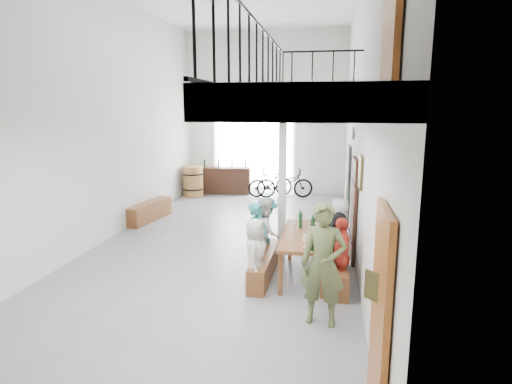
% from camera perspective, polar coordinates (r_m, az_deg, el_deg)
% --- Properties ---
extents(floor, '(12.00, 12.00, 0.00)m').
position_cam_1_polar(floor, '(9.44, -4.21, -7.14)').
color(floor, slate).
rests_on(floor, ground).
extents(room_walls, '(12.00, 12.00, 12.00)m').
position_cam_1_polar(room_walls, '(8.98, -4.55, 14.92)').
color(room_walls, white).
rests_on(room_walls, ground).
extents(gateway_portal, '(2.80, 0.08, 2.80)m').
position_cam_1_polar(gateway_portal, '(14.94, -0.31, 5.19)').
color(gateway_portal, white).
rests_on(gateway_portal, ground).
extents(right_wall_decor, '(0.07, 8.28, 5.07)m').
position_cam_1_polar(right_wall_decor, '(6.96, 13.80, 0.73)').
color(right_wall_decor, '#964C19').
rests_on(right_wall_decor, ground).
extents(balcony, '(1.52, 5.62, 4.00)m').
position_cam_1_polar(balcony, '(5.57, 7.72, 11.05)').
color(balcony, silver).
rests_on(balcony, ground).
extents(tasting_table, '(0.80, 1.94, 0.79)m').
position_cam_1_polar(tasting_table, '(7.60, 6.52, -6.18)').
color(tasting_table, brown).
rests_on(tasting_table, ground).
extents(bench_inner, '(0.33, 1.83, 0.42)m').
position_cam_1_polar(bench_inner, '(7.74, 1.16, -9.68)').
color(bench_inner, brown).
rests_on(bench_inner, ground).
extents(bench_wall, '(0.34, 1.83, 0.42)m').
position_cam_1_polar(bench_wall, '(7.67, 10.75, -10.09)').
color(bench_wall, brown).
rests_on(bench_wall, ground).
extents(tableware, '(0.58, 1.54, 0.35)m').
position_cam_1_polar(tableware, '(7.52, 7.25, -4.66)').
color(tableware, black).
rests_on(tableware, tasting_table).
extents(side_bench, '(0.64, 1.77, 0.49)m').
position_cam_1_polar(side_bench, '(11.77, -14.06, -2.51)').
color(side_bench, brown).
rests_on(side_bench, ground).
extents(oak_barrel, '(0.70, 0.70, 1.02)m').
position_cam_1_polar(oak_barrel, '(14.63, -8.40, 1.43)').
color(oak_barrel, olive).
rests_on(oak_barrel, ground).
extents(serving_counter, '(1.77, 0.64, 0.92)m').
position_cam_1_polar(serving_counter, '(14.99, -4.10, 1.55)').
color(serving_counter, '#3A2015').
rests_on(serving_counter, ground).
extents(counter_bottles, '(1.49, 0.21, 0.28)m').
position_cam_1_polar(counter_bottles, '(14.90, -4.13, 3.82)').
color(counter_bottles, black).
rests_on(counter_bottles, serving_counter).
extents(guest_left_a, '(0.40, 0.61, 1.21)m').
position_cam_1_polar(guest_left_a, '(7.06, -0.11, -8.35)').
color(guest_left_a, silver).
rests_on(guest_left_a, ground).
extents(guest_left_b, '(0.47, 0.58, 1.35)m').
position_cam_1_polar(guest_left_b, '(7.58, 0.17, -6.39)').
color(guest_left_b, teal).
rests_on(guest_left_b, ground).
extents(guest_left_c, '(0.62, 0.73, 1.33)m').
position_cam_1_polar(guest_left_c, '(8.06, 1.30, -5.40)').
color(guest_left_c, silver).
rests_on(guest_left_c, ground).
extents(guest_left_d, '(0.59, 0.86, 1.23)m').
position_cam_1_polar(guest_left_d, '(8.53, 1.42, -4.81)').
color(guest_left_d, teal).
rests_on(guest_left_d, ground).
extents(guest_right_a, '(0.41, 0.77, 1.26)m').
position_cam_1_polar(guest_right_a, '(7.08, 11.21, -8.30)').
color(guest_right_a, red).
rests_on(guest_right_a, ground).
extents(guest_right_b, '(0.51, 1.15, 1.20)m').
position_cam_1_polar(guest_right_b, '(7.69, 10.69, -6.93)').
color(guest_right_b, black).
rests_on(guest_right_b, ground).
extents(guest_right_c, '(0.59, 0.73, 1.30)m').
position_cam_1_polar(guest_right_c, '(8.25, 10.98, -5.32)').
color(guest_right_c, silver).
rests_on(guest_right_c, ground).
extents(host_standing, '(0.68, 0.50, 1.72)m').
position_cam_1_polar(host_standing, '(5.99, 8.95, -9.51)').
color(host_standing, '#4F5831').
rests_on(host_standing, ground).
extents(potted_plant, '(0.47, 0.43, 0.45)m').
position_cam_1_polar(potted_plant, '(9.74, 10.91, -5.35)').
color(potted_plant, '#1B4919').
rests_on(potted_plant, ground).
extents(bicycle_near, '(1.96, 1.00, 0.98)m').
position_cam_1_polar(bicycle_near, '(14.26, 3.84, 1.19)').
color(bicycle_near, black).
rests_on(bicycle_near, ground).
extents(bicycle_far, '(1.61, 1.14, 0.95)m').
position_cam_1_polar(bicycle_far, '(14.40, 1.94, 1.25)').
color(bicycle_far, black).
rests_on(bicycle_far, ground).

